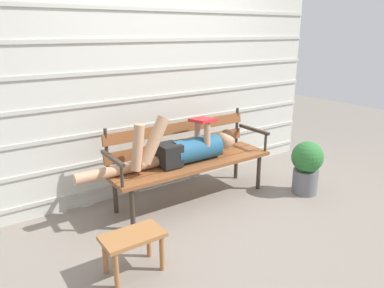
# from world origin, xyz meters

# --- Properties ---
(ground_plane) EXTENTS (12.00, 12.00, 0.00)m
(ground_plane) POSITION_xyz_m (0.00, 0.00, 0.00)
(ground_plane) COLOR gray
(house_siding) EXTENTS (4.14, 0.08, 2.59)m
(house_siding) POSITION_xyz_m (0.00, 0.68, 1.29)
(house_siding) COLOR beige
(house_siding) RESTS_ON ground
(park_bench) EXTENTS (1.72, 0.49, 0.83)m
(park_bench) POSITION_xyz_m (-0.00, 0.22, 0.46)
(park_bench) COLOR brown
(park_bench) RESTS_ON ground
(reclining_person) EXTENTS (1.67, 0.26, 0.53)m
(reclining_person) POSITION_xyz_m (-0.10, 0.15, 0.57)
(reclining_person) COLOR #23567A
(footstool) EXTENTS (0.44, 0.25, 0.30)m
(footstool) POSITION_xyz_m (-1.00, -0.57, 0.24)
(footstool) COLOR #9E6638
(footstool) RESTS_ON ground
(potted_plant) EXTENTS (0.33, 0.33, 0.57)m
(potted_plant) POSITION_xyz_m (1.09, -0.39, 0.31)
(potted_plant) COLOR slate
(potted_plant) RESTS_ON ground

